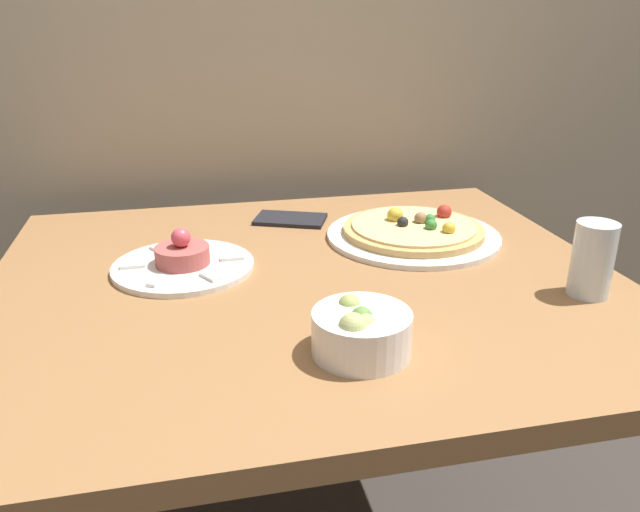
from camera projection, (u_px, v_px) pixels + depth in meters
dining_table at (308, 333)px, 1.06m from camera, size 1.02×0.88×0.73m
pizza_plate at (414, 232)px, 1.19m from camera, size 0.33×0.33×0.05m
tartare_plate at (183, 262)px, 1.05m from camera, size 0.24×0.24×0.07m
small_bowl at (361, 332)px, 0.79m from camera, size 0.13×0.13×0.07m
drinking_glass at (593, 259)px, 0.94m from camera, size 0.06×0.06×0.12m
napkin at (290, 219)px, 1.29m from camera, size 0.16×0.13×0.01m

